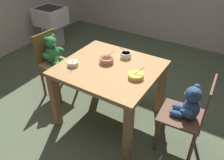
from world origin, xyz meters
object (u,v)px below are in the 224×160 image
(dining_table, at_px, (110,76))
(sink_basin, at_px, (51,21))
(porridge_bowl_yellow_near_right, at_px, (136,76))
(porridge_bowl_cream_near_left, at_px, (73,63))
(porridge_bowl_white_far_center, at_px, (126,55))
(porridge_bowl_terracotta_center, at_px, (107,60))
(teddy_chair_near_right, at_px, (189,109))
(teddy_chair_near_left, at_px, (54,58))

(dining_table, height_order, sink_basin, sink_basin)
(dining_table, height_order, porridge_bowl_yellow_near_right, porridge_bowl_yellow_near_right)
(porridge_bowl_cream_near_left, bearing_deg, porridge_bowl_white_far_center, 49.26)
(porridge_bowl_white_far_center, height_order, porridge_bowl_cream_near_left, porridge_bowl_white_far_center)
(porridge_bowl_cream_near_left, distance_m, sink_basin, 2.19)
(dining_table, height_order, porridge_bowl_terracotta_center, porridge_bowl_terracotta_center)
(dining_table, bearing_deg, teddy_chair_near_right, -0.76)
(dining_table, bearing_deg, teddy_chair_near_left, 177.26)
(teddy_chair_near_left, relative_size, porridge_bowl_cream_near_left, 7.45)
(porridge_bowl_terracotta_center, relative_size, porridge_bowl_yellow_near_right, 0.99)
(dining_table, relative_size, porridge_bowl_terracotta_center, 6.73)
(dining_table, bearing_deg, porridge_bowl_terracotta_center, 143.15)
(porridge_bowl_yellow_near_right, distance_m, porridge_bowl_white_far_center, 0.43)
(teddy_chair_near_left, relative_size, porridge_bowl_white_far_center, 6.93)
(teddy_chair_near_left, bearing_deg, sink_basin, 140.03)
(teddy_chair_near_left, relative_size, porridge_bowl_yellow_near_right, 5.56)
(dining_table, relative_size, teddy_chair_near_left, 1.19)
(teddy_chair_near_left, relative_size, sink_basin, 1.19)
(teddy_chair_near_right, xyz_separation_m, sink_basin, (-2.95, 1.18, -0.06))
(sink_basin, bearing_deg, porridge_bowl_cream_near_left, -38.51)
(dining_table, height_order, porridge_bowl_white_far_center, porridge_bowl_white_far_center)
(porridge_bowl_yellow_near_right, height_order, porridge_bowl_white_far_center, porridge_bowl_yellow_near_right)
(teddy_chair_near_right, bearing_deg, dining_table, -4.11)
(dining_table, xyz_separation_m, teddy_chair_near_right, (0.90, -0.01, -0.06))
(teddy_chair_near_left, distance_m, porridge_bowl_white_far_center, 0.98)
(porridge_bowl_terracotta_center, xyz_separation_m, porridge_bowl_white_far_center, (0.12, 0.21, 0.00))
(dining_table, bearing_deg, porridge_bowl_white_far_center, 79.66)
(porridge_bowl_yellow_near_right, bearing_deg, teddy_chair_near_right, 3.34)
(porridge_bowl_terracotta_center, bearing_deg, porridge_bowl_cream_near_left, -137.95)
(teddy_chair_near_right, relative_size, teddy_chair_near_left, 1.02)
(porridge_bowl_yellow_near_right, height_order, sink_basin, porridge_bowl_yellow_near_right)
(porridge_bowl_terracotta_center, distance_m, porridge_bowl_white_far_center, 0.25)
(porridge_bowl_yellow_near_right, xyz_separation_m, porridge_bowl_cream_near_left, (-0.69, -0.15, 0.00))
(dining_table, xyz_separation_m, porridge_bowl_yellow_near_right, (0.34, -0.04, 0.14))
(teddy_chair_near_left, bearing_deg, dining_table, 1.19)
(dining_table, bearing_deg, porridge_bowl_yellow_near_right, -7.52)
(teddy_chair_near_right, bearing_deg, porridge_bowl_yellow_near_right, -0.01)
(teddy_chair_near_left, xyz_separation_m, porridge_bowl_cream_near_left, (0.54, -0.23, 0.19))
(porridge_bowl_terracotta_center, bearing_deg, teddy_chair_near_right, -3.98)
(teddy_chair_near_left, distance_m, porridge_bowl_yellow_near_right, 1.24)
(porridge_bowl_white_far_center, bearing_deg, porridge_bowl_terracotta_center, -120.01)
(porridge_bowl_yellow_near_right, xyz_separation_m, porridge_bowl_white_far_center, (-0.29, 0.32, 0.01))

